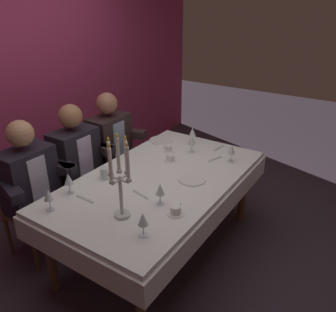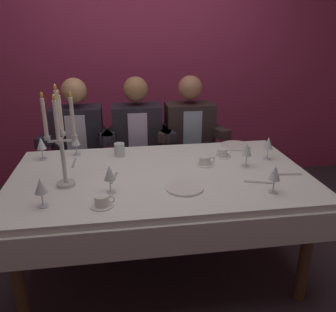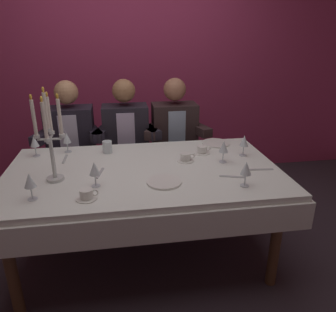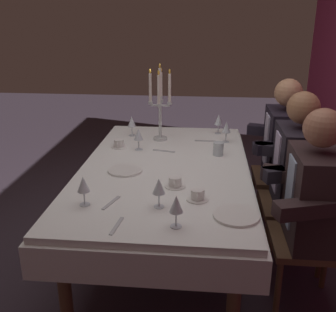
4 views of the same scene
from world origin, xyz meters
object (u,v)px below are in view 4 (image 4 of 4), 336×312
Objects in this scene: dinner_plate_1 at (125,170)px; wine_glass_6 at (83,185)px; wine_glass_3 at (176,205)px; coffee_cup_0 at (197,195)px; seated_diner_0 at (284,143)px; dining_table at (165,182)px; seated_diner_2 at (315,197)px; wine_glass_5 at (132,122)px; seated_diner_1 at (297,166)px; wine_glass_4 at (219,120)px; coffee_cup_1 at (175,182)px; wine_glass_2 at (159,187)px; candelabra at (160,105)px; dinner_plate_0 at (236,215)px; wine_glass_0 at (138,135)px; water_tumbler_0 at (218,149)px; coffee_cup_2 at (119,144)px; wine_glass_1 at (226,128)px.

dinner_plate_1 is 1.36× the size of wine_glass_6.
wine_glass_3 reaches higher than coffee_cup_0.
seated_diner_0 reaches higher than dinner_plate_1.
seated_diner_0 is (-0.60, 0.89, 0.11)m from dining_table.
wine_glass_3 is at bearing -61.22° from seated_diner_2.
wine_glass_5 is 1.36m from seated_diner_1.
wine_glass_4 is 1.24× the size of coffee_cup_1.
coffee_cup_1 is 1.21m from seated_diner_0.
candelabra is at bearing -173.79° from wine_glass_2.
wine_glass_3 is (0.13, -0.29, 0.11)m from dinner_plate_0.
wine_glass_0 is (-0.43, 0.02, 0.11)m from dinner_plate_1.
water_tumbler_0 is at bearing 121.14° from dinner_plate_1.
wine_glass_6 is at bearing -87.96° from wine_glass_2.
coffee_cup_2 is (-0.36, -0.38, 0.15)m from dining_table.
coffee_cup_0 is at bearing 52.10° from dinner_plate_1.
wine_glass_1 reaches higher than dinner_plate_0.
dining_table is 1.56× the size of seated_diner_2.
wine_glass_2 is at bearing 30.15° from dinner_plate_1.
candelabra is at bearing 70.36° from wine_glass_5.
coffee_cup_2 reaches higher than dining_table.
wine_glass_5 is (-0.09, -0.25, -0.17)m from candelabra.
dining_table is at bearing 9.27° from candelabra.
wine_glass_2 is 0.89m from seated_diner_2.
wine_glass_1 is at bearing -135.86° from seated_diner_1.
dinner_plate_0 is at bearing -19.88° from seated_diner_0.
coffee_cup_0 is (-0.30, 0.09, -0.09)m from wine_glass_3.
coffee_cup_0 is 1.04m from coffee_cup_2.
water_tumbler_0 reaches higher than dinner_plate_1.
wine_glass_5 is 1.24× the size of coffee_cup_2.
wine_glass_5 is 1.08m from coffee_cup_1.
water_tumbler_0 is 0.73× the size of coffee_cup_2.
water_tumbler_0 is (-1.04, 0.22, -0.07)m from wine_glass_3.
wine_glass_5 is 1.24× the size of coffee_cup_1.
wine_glass_0 is 1.71× the size of water_tumbler_0.
coffee_cup_2 is (-0.47, -0.14, 0.02)m from dinner_plate_1.
dining_table is at bearing -154.34° from coffee_cup_0.
coffee_cup_1 is at bearing -134.93° from dinner_plate_0.
dining_table is 11.83× the size of wine_glass_0.
coffee_cup_2 is at bearing -143.84° from coffee_cup_0.
dining_table is 0.55m from coffee_cup_2.
coffee_cup_0 is at bearing -80.60° from seated_diner_2.
dinner_plate_1 is 2.33× the size of water_tumbler_0.
dinner_plate_1 is at bearing -44.68° from wine_glass_1.
wine_glass_2 is at bearing -18.85° from wine_glass_1.
wine_glass_1 is 1.00× the size of wine_glass_5.
seated_diner_0 is (0.07, 1.23, -0.12)m from wine_glass_5.
wine_glass_5 is at bearing -161.95° from wine_glass_0.
water_tumbler_0 is (0.33, 0.46, -0.24)m from candelabra.
coffee_cup_0 is at bearing -130.96° from dinner_plate_0.
wine_glass_1 and wine_glass_6 have the same top height.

